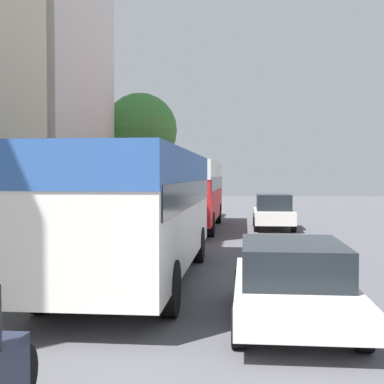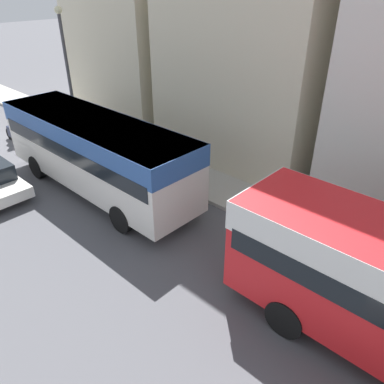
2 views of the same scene
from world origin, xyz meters
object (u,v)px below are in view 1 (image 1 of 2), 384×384
object	(u,v)px
bus_following	(190,186)
pedestrian_near_curb	(42,234)
car_far_curb	(273,211)
car_crossing	(292,280)
bus_lead	(138,198)

from	to	relation	value
bus_following	pedestrian_near_curb	xyz separation A→B (m)	(-2.79, -10.91, -1.05)
bus_following	car_far_curb	bearing A→B (deg)	5.60
car_crossing	car_far_curb	size ratio (longest dim) A/B	1.06
bus_following	pedestrian_near_curb	bearing A→B (deg)	-104.35
bus_following	car_crossing	world-z (taller)	bus_following
bus_following	car_crossing	distance (m)	15.77
bus_following	car_far_curb	world-z (taller)	bus_following
bus_following	pedestrian_near_curb	distance (m)	11.31
bus_lead	pedestrian_near_curb	size ratio (longest dim) A/B	6.07
bus_lead	car_far_curb	world-z (taller)	bus_lead
bus_lead	pedestrian_near_curb	bearing A→B (deg)	154.63
pedestrian_near_curb	bus_following	bearing A→B (deg)	75.65
bus_following	pedestrian_near_curb	world-z (taller)	bus_following
bus_lead	car_crossing	bearing A→B (deg)	-43.91
car_far_curb	pedestrian_near_curb	size ratio (longest dim) A/B	2.63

